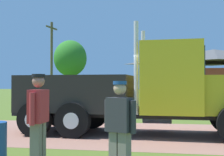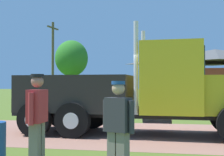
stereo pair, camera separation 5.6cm
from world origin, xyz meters
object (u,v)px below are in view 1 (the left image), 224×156
at_px(truck_foreground_white, 139,93).
at_px(visitor_walking_mid, 120,126).
at_px(utility_pole_near, 52,59).
at_px(shed_building, 214,75).
at_px(visitor_standing_near, 38,116).

distance_m(truck_foreground_white, visitor_walking_mid, 4.93).
distance_m(truck_foreground_white, utility_pole_near, 23.70).
relative_size(visitor_walking_mid, utility_pole_near, 0.21).
relative_size(visitor_walking_mid, shed_building, 0.11).
bearing_deg(visitor_walking_mid, truck_foreground_white, 91.08).
relative_size(visitor_standing_near, utility_pole_near, 0.22).
xyz_separation_m(shed_building, utility_pole_near, (-16.80, -3.89, 1.70)).
bearing_deg(visitor_walking_mid, shed_building, 78.92).
height_order(visitor_walking_mid, utility_pole_near, utility_pole_near).
bearing_deg(utility_pole_near, shed_building, 13.04).
relative_size(truck_foreground_white, visitor_walking_mid, 4.87).
height_order(visitor_walking_mid, shed_building, shed_building).
height_order(visitor_standing_near, utility_pole_near, utility_pole_near).
xyz_separation_m(truck_foreground_white, utility_pole_near, (-10.90, 20.83, 2.99)).
distance_m(visitor_walking_mid, utility_pole_near, 28.19).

